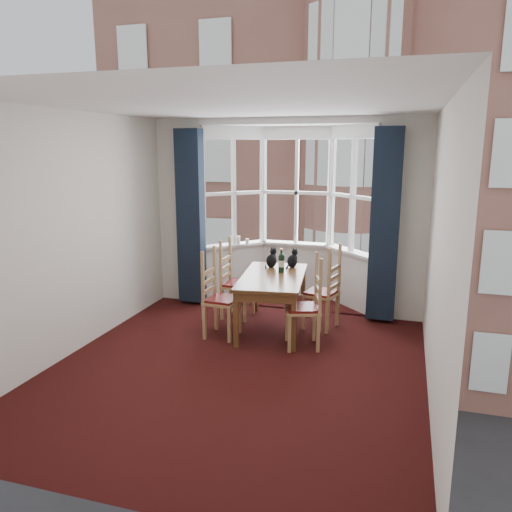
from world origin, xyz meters
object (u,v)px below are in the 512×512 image
at_px(chair_right_far, 327,295).
at_px(candle_short, 247,241).
at_px(candle_tall, 238,240).
at_px(chair_left_near, 216,300).
at_px(cat_left, 272,260).
at_px(wine_bottle, 281,262).
at_px(cat_right, 292,260).
at_px(chair_right_near, 310,309).
at_px(dining_table, 273,282).
at_px(chair_left_far, 232,285).

height_order(chair_right_far, candle_short, candle_short).
bearing_deg(candle_tall, chair_left_near, -81.04).
height_order(chair_left_near, cat_left, cat_left).
bearing_deg(wine_bottle, cat_left, 129.16).
height_order(cat_right, candle_tall, cat_right).
relative_size(chair_right_near, candle_tall, 7.04).
relative_size(cat_right, candle_short, 2.98).
relative_size(dining_table, chair_left_near, 1.71).
bearing_deg(candle_tall, chair_left_far, -77.03).
height_order(dining_table, wine_bottle, wine_bottle).
bearing_deg(wine_bottle, chair_left_far, 170.48).
relative_size(chair_right_far, cat_right, 3.39).
relative_size(cat_left, wine_bottle, 0.87).
height_order(chair_left_near, chair_left_far, same).
distance_m(dining_table, cat_right, 0.57).
bearing_deg(chair_left_near, chair_right_near, -0.86).
bearing_deg(dining_table, chair_right_near, -37.04).
bearing_deg(chair_right_near, cat_right, 114.54).
height_order(wine_bottle, candle_tall, wine_bottle).
bearing_deg(chair_right_far, candle_short, 143.52).
bearing_deg(chair_left_near, wine_bottle, 41.53).
bearing_deg(chair_right_far, cat_right, 151.37).
distance_m(chair_left_near, cat_left, 1.07).
bearing_deg(cat_left, chair_left_near, -120.16).
bearing_deg(candle_short, chair_right_near, -52.18).
height_order(chair_left_far, chair_right_far, same).
height_order(chair_left_near, wine_bottle, wine_bottle).
bearing_deg(chair_right_far, cat_left, 164.97).
distance_m(dining_table, candle_tall, 1.59).
xyz_separation_m(cat_right, candle_short, (-0.92, 0.78, 0.07)).
distance_m(chair_left_near, cat_right, 1.28).
xyz_separation_m(cat_right, wine_bottle, (-0.08, -0.32, 0.04)).
xyz_separation_m(chair_right_far, cat_right, (-0.55, 0.30, 0.37)).
xyz_separation_m(candle_tall, candle_short, (0.14, 0.03, -0.02)).
distance_m(candle_tall, candle_short, 0.14).
height_order(dining_table, chair_left_near, chair_left_near).
distance_m(cat_left, cat_right, 0.29).
bearing_deg(chair_left_far, wine_bottle, -9.52).
height_order(chair_left_near, cat_right, cat_right).
bearing_deg(cat_left, candle_short, 126.48).
relative_size(chair_right_near, wine_bottle, 2.85).
bearing_deg(candle_short, chair_left_far, -85.36).
height_order(chair_left_far, candle_tall, candle_tall).
height_order(dining_table, chair_right_far, chair_right_far).
height_order(wine_bottle, candle_short, wine_bottle).
height_order(chair_left_far, chair_right_near, same).
height_order(dining_table, chair_left_far, chair_left_far).
relative_size(cat_left, candle_short, 3.09).
relative_size(chair_left_near, wine_bottle, 2.85).
relative_size(dining_table, chair_left_far, 1.71).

